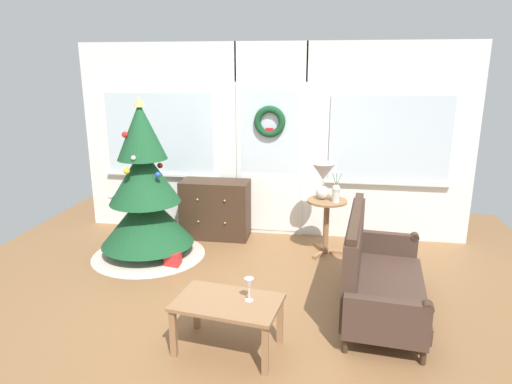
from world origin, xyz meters
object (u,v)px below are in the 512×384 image
object	(u,v)px
dresser_cabinet	(216,209)
wine_glass	(249,284)
flower_vase	(336,192)
settee_sofa	(373,274)
table_lamp	(323,176)
coffee_table	(228,308)
gift_box	(173,259)
side_table	(326,216)
christmas_tree	(145,199)

from	to	relation	value
dresser_cabinet	wine_glass	bearing A→B (deg)	-70.14
flower_vase	wine_glass	bearing A→B (deg)	-108.58
dresser_cabinet	wine_glass	distance (m)	2.62
settee_sofa	table_lamp	world-z (taller)	table_lamp
settee_sofa	coffee_table	size ratio (longest dim) A/B	1.83
gift_box	coffee_table	bearing A→B (deg)	-56.32
coffee_table	side_table	bearing A→B (deg)	70.48
settee_sofa	coffee_table	xyz separation A→B (m)	(-1.21, -0.82, -0.01)
christmas_tree	table_lamp	distance (m)	2.14
christmas_tree	table_lamp	xyz separation A→B (m)	(2.08, 0.44, 0.26)
table_lamp	flower_vase	distance (m)	0.25
dresser_cabinet	flower_vase	size ratio (longest dim) A/B	2.58
flower_vase	dresser_cabinet	bearing A→B (deg)	165.64
table_lamp	coffee_table	distance (m)	2.37
settee_sofa	gift_box	bearing A→B (deg)	163.49
side_table	wine_glass	bearing A→B (deg)	-105.60
christmas_tree	table_lamp	bearing A→B (deg)	11.83
side_table	table_lamp	xyz separation A→B (m)	(-0.06, 0.04, 0.48)
gift_box	wine_glass	bearing A→B (deg)	-51.35
dresser_cabinet	flower_vase	xyz separation A→B (m)	(1.58, -0.40, 0.41)
table_lamp	coffee_table	xyz separation A→B (m)	(-0.70, -2.18, -0.60)
table_lamp	flower_vase	bearing A→B (deg)	-32.01
dresser_cabinet	table_lamp	bearing A→B (deg)	-12.10
dresser_cabinet	gift_box	distance (m)	1.10
christmas_tree	gift_box	bearing A→B (deg)	-34.54
wine_glass	dresser_cabinet	bearing A→B (deg)	109.86
dresser_cabinet	coffee_table	xyz separation A→B (m)	(0.72, -2.49, -0.02)
flower_vase	settee_sofa	bearing A→B (deg)	-74.43
side_table	table_lamp	bearing A→B (deg)	146.31
settee_sofa	side_table	size ratio (longest dim) A/B	2.42
dresser_cabinet	table_lamp	distance (m)	1.56
flower_vase	coffee_table	bearing A→B (deg)	-112.43
coffee_table	wine_glass	world-z (taller)	wine_glass
christmas_tree	settee_sofa	world-z (taller)	christmas_tree
christmas_tree	flower_vase	size ratio (longest dim) A/B	5.49
flower_vase	coffee_table	world-z (taller)	flower_vase
settee_sofa	table_lamp	distance (m)	1.58
christmas_tree	coffee_table	size ratio (longest dim) A/B	2.12
christmas_tree	coffee_table	xyz separation A→B (m)	(1.38, -1.75, -0.35)
wine_glass	gift_box	size ratio (longest dim) A/B	1.15
christmas_tree	gift_box	size ratio (longest dim) A/B	11.30
coffee_table	wine_glass	bearing A→B (deg)	10.41
christmas_tree	gift_box	distance (m)	0.80
gift_box	flower_vase	bearing A→B (deg)	18.57
dresser_cabinet	gift_box	world-z (taller)	dresser_cabinet
table_lamp	flower_vase	xyz separation A→B (m)	(0.16, -0.10, -0.17)
christmas_tree	table_lamp	size ratio (longest dim) A/B	4.37
settee_sofa	wine_glass	world-z (taller)	settee_sofa
dresser_cabinet	side_table	xyz separation A→B (m)	(1.48, -0.34, 0.10)
table_lamp	gift_box	bearing A→B (deg)	-156.84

